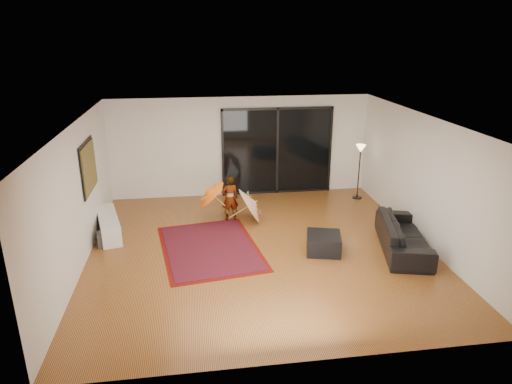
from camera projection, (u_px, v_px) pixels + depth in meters
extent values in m
plane|color=#A0682C|center=(260.00, 249.00, 9.56)|extent=(7.00, 7.00, 0.00)
plane|color=white|center=(261.00, 121.00, 8.66)|extent=(7.00, 7.00, 0.00)
plane|color=silver|center=(241.00, 147.00, 12.38)|extent=(7.00, 0.00, 7.00)
plane|color=silver|center=(301.00, 276.00, 5.85)|extent=(7.00, 0.00, 7.00)
plane|color=silver|center=(78.00, 197.00, 8.64)|extent=(0.00, 7.00, 7.00)
plane|color=silver|center=(425.00, 181.00, 9.58)|extent=(0.00, 7.00, 7.00)
cube|color=black|center=(277.00, 151.00, 12.54)|extent=(3.00, 0.04, 2.40)
cube|color=black|center=(278.00, 109.00, 12.13)|extent=(3.06, 0.06, 0.06)
cube|color=black|center=(277.00, 191.00, 12.91)|extent=(3.06, 0.06, 0.06)
cube|color=black|center=(277.00, 151.00, 12.52)|extent=(0.06, 0.06, 2.40)
cube|color=black|center=(88.00, 167.00, 9.48)|extent=(0.02, 1.28, 1.08)
cube|color=#205131|center=(89.00, 167.00, 9.48)|extent=(0.03, 1.18, 0.98)
cube|color=white|center=(109.00, 225.00, 10.21)|extent=(0.77, 1.64, 0.44)
cube|color=#424244|center=(104.00, 239.00, 9.65)|extent=(0.33, 0.33, 0.32)
cube|color=#5F0D08|center=(210.00, 248.00, 9.61)|extent=(2.31, 2.96, 0.01)
cube|color=maroon|center=(210.00, 248.00, 9.60)|extent=(2.13, 2.78, 0.02)
imported|color=black|center=(403.00, 235.00, 9.46)|extent=(1.37, 2.32, 0.64)
cube|color=black|center=(324.00, 243.00, 9.39)|extent=(0.83, 0.83, 0.39)
cylinder|color=black|center=(357.00, 197.00, 12.50)|extent=(0.26, 0.26, 0.03)
cylinder|color=black|center=(359.00, 174.00, 12.27)|extent=(0.03, 0.03, 1.37)
cone|color=#FFD899|center=(361.00, 148.00, 12.04)|extent=(0.26, 0.26, 0.20)
imported|color=#999999|center=(230.00, 198.00, 10.86)|extent=(0.44, 0.32, 1.11)
cone|color=#FF630D|center=(207.00, 193.00, 10.68)|extent=(0.67, 0.78, 0.67)
cylinder|color=tan|center=(207.00, 206.00, 10.79)|extent=(0.37, 0.02, 0.37)
cylinder|color=tan|center=(207.00, 189.00, 10.64)|extent=(0.05, 0.02, 0.05)
cone|color=white|center=(256.00, 201.00, 10.81)|extent=(0.63, 0.93, 0.90)
cylinder|color=tan|center=(256.00, 216.00, 10.94)|extent=(0.49, 0.02, 0.30)
cylinder|color=tan|center=(256.00, 197.00, 10.78)|extent=(0.06, 0.02, 0.05)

